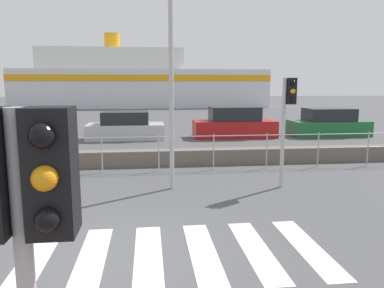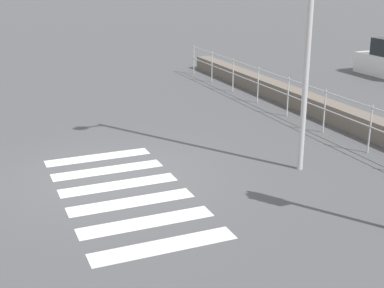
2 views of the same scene
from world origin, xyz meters
name	(u,v)px [view 1 (image 1 of 2)]	position (x,y,z in m)	size (l,w,h in m)	color
ground_plane	(115,257)	(0.00, 0.00, 0.00)	(160.00, 160.00, 0.00)	#4C4C4F
crosswalk	(176,254)	(0.99, 0.00, 0.00)	(4.95, 2.40, 0.01)	silver
seawall	(132,158)	(0.00, 6.87, 0.26)	(21.70, 0.55, 0.52)	#6B6056
harbor_fence	(130,148)	(0.00, 5.99, 0.76)	(19.57, 0.04, 1.16)	#B2B2B5
traffic_light_near	(21,217)	(-0.10, -3.78, 2.06)	(0.58, 0.41, 2.64)	#B2B2B5
traffic_light_far	(288,108)	(4.22, 3.69, 2.14)	(0.34, 0.32, 2.91)	#B2B2B5
streetlamp	(171,32)	(1.18, 3.76, 4.02)	(0.32, 0.92, 6.60)	#B2B2B5
ferry_boat	(137,83)	(-0.71, 40.51, 2.92)	(29.49, 7.25, 8.67)	silver
parked_car_white	(18,128)	(-5.79, 13.33, 0.64)	(3.90, 1.75, 1.50)	silver
parked_car_silver	(126,127)	(-0.57, 13.33, 0.59)	(3.85, 1.87, 1.39)	#BCBCC1
parked_car_red	(234,124)	(5.05, 13.33, 0.68)	(4.25, 1.72, 1.59)	#B21919
parked_car_green	(328,124)	(10.22, 13.33, 0.63)	(4.09, 1.87, 1.47)	#1E6633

